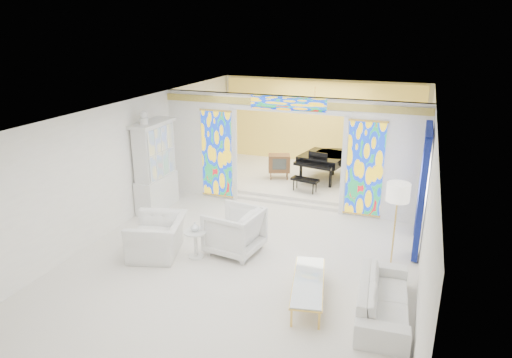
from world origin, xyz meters
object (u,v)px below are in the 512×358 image
at_px(armchair_left, 158,237).
at_px(sofa, 383,298).
at_px(coffee_table, 308,282).
at_px(armchair_right, 234,231).
at_px(grand_piano, 329,159).
at_px(china_cabinet, 155,167).
at_px(tv_console, 279,163).

distance_m(armchair_left, sofa, 4.81).
height_order(sofa, coffee_table, sofa).
bearing_deg(armchair_right, grand_piano, 176.75).
relative_size(china_cabinet, tv_console, 3.57).
distance_m(armchair_left, armchair_right, 1.65).
relative_size(armchair_left, armchair_right, 1.16).
height_order(armchair_left, sofa, armchair_left).
bearing_deg(coffee_table, armchair_left, 170.36).
relative_size(china_cabinet, sofa, 1.27).
xyz_separation_m(china_cabinet, armchair_left, (1.40, -2.25, -0.76)).
relative_size(armchair_right, tv_console, 1.43).
relative_size(armchair_right, sofa, 0.51).
bearing_deg(grand_piano, sofa, -58.66).
xyz_separation_m(armchair_right, coffee_table, (1.96, -1.26, -0.13)).
height_order(armchair_left, grand_piano, grand_piano).
bearing_deg(china_cabinet, grand_piano, 41.97).
height_order(china_cabinet, armchair_left, china_cabinet).
distance_m(sofa, grand_piano, 6.75).
xyz_separation_m(sofa, tv_console, (-3.70, 5.85, 0.36)).
xyz_separation_m(china_cabinet, grand_piano, (3.91, 3.52, -0.34)).
bearing_deg(coffee_table, china_cabinet, 149.74).
height_order(china_cabinet, coffee_table, china_cabinet).
distance_m(armchair_left, tv_console, 5.39).
height_order(china_cabinet, tv_console, china_cabinet).
bearing_deg(armchair_right, armchair_left, -58.01).
bearing_deg(tv_console, sofa, -77.39).
distance_m(china_cabinet, armchair_right, 3.37).
height_order(armchair_left, coffee_table, armchair_left).
height_order(china_cabinet, armchair_right, china_cabinet).
bearing_deg(grand_piano, coffee_table, -69.77).
height_order(armchair_left, tv_console, tv_console).
bearing_deg(tv_console, armchair_right, -104.35).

